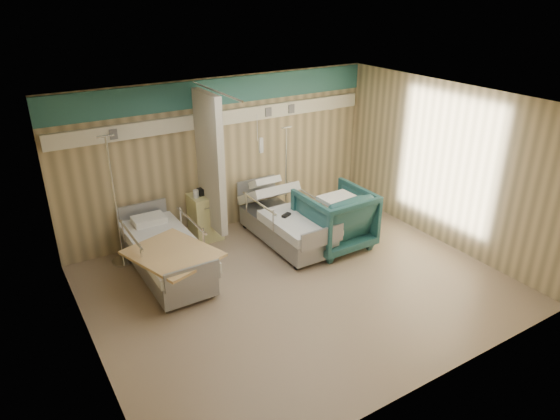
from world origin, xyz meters
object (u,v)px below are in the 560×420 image
object	(u,v)px
bed_left	(167,259)
iv_stand_left	(121,238)
visitor_armchair	(334,219)
iv_stand_right	(286,201)
bedside_cabinet	(205,217)
bed_right	(286,226)

from	to	relation	value
bed_left	iv_stand_left	size ratio (longest dim) A/B	0.99
visitor_armchair	iv_stand_right	size ratio (longest dim) A/B	0.62
iv_stand_right	iv_stand_left	world-z (taller)	iv_stand_left
bedside_cabinet	bed_left	bearing A→B (deg)	-139.40
bed_right	bedside_cabinet	xyz separation A→B (m)	(-1.15, 0.90, 0.11)
bed_right	visitor_armchair	xyz separation A→B (m)	(0.65, -0.54, 0.21)
visitor_armchair	iv_stand_left	distance (m)	3.60
bedside_cabinet	visitor_armchair	distance (m)	2.31
visitor_armchair	bed_right	bearing A→B (deg)	-40.07
bed_right	iv_stand_right	bearing A→B (deg)	58.08
visitor_armchair	bed_left	bearing A→B (deg)	-11.13
bed_right	visitor_armchair	world-z (taller)	visitor_armchair
visitor_armchair	iv_stand_left	size ratio (longest dim) A/B	0.53
iv_stand_left	bedside_cabinet	bearing A→B (deg)	2.40
bedside_cabinet	iv_stand_left	size ratio (longest dim) A/B	0.39
bed_right	bed_left	world-z (taller)	same
bedside_cabinet	bed_right	bearing A→B (deg)	-38.05
bed_right	bed_left	distance (m)	2.20
bedside_cabinet	visitor_armchair	size ratio (longest dim) A/B	0.74
bed_right	iv_stand_left	distance (m)	2.81
bed_right	iv_stand_right	xyz separation A→B (m)	(0.53, 0.85, 0.06)
bed_right	bed_left	xyz separation A→B (m)	(-2.20, 0.00, 0.00)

